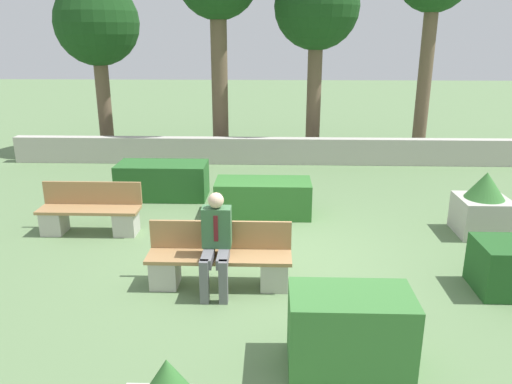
% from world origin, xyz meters
% --- Properties ---
extents(ground_plane, '(60.00, 60.00, 0.00)m').
position_xyz_m(ground_plane, '(0.00, 0.00, 0.00)').
color(ground_plane, '#607F51').
extents(perimeter_wall, '(13.41, 0.30, 0.68)m').
position_xyz_m(perimeter_wall, '(0.00, 5.79, 0.34)').
color(perimeter_wall, '#B7B2A8').
rests_on(perimeter_wall, ground_plane).
extents(bench_front, '(1.93, 0.48, 0.85)m').
position_xyz_m(bench_front, '(-0.64, -0.83, 0.33)').
color(bench_front, '#A37A4C').
rests_on(bench_front, ground_plane).
extents(bench_left_side, '(1.70, 0.48, 0.85)m').
position_xyz_m(bench_left_side, '(-3.03, 0.95, 0.32)').
color(bench_left_side, '#A37A4C').
rests_on(bench_left_side, ground_plane).
extents(person_seated_man, '(0.38, 0.63, 1.32)m').
position_xyz_m(person_seated_man, '(-0.66, -0.97, 0.73)').
color(person_seated_man, slate).
rests_on(person_seated_man, ground_plane).
extents(hedge_block_near_left, '(1.24, 0.70, 0.82)m').
position_xyz_m(hedge_block_near_left, '(0.86, -2.51, 0.41)').
color(hedge_block_near_left, '#3D7A38').
rests_on(hedge_block_near_left, ground_plane).
extents(hedge_block_near_right, '(1.82, 0.85, 0.73)m').
position_xyz_m(hedge_block_near_right, '(-2.20, 2.90, 0.36)').
color(hedge_block_near_right, '#286028').
rests_on(hedge_block_near_right, ground_plane).
extents(hedge_block_mid_right, '(1.77, 0.80, 0.66)m').
position_xyz_m(hedge_block_mid_right, '(-0.11, 1.93, 0.33)').
color(hedge_block_mid_right, '#33702D').
rests_on(hedge_block_mid_right, ground_plane).
extents(planter_corner_left, '(0.82, 0.82, 1.08)m').
position_xyz_m(planter_corner_left, '(3.61, 1.12, 0.48)').
color(planter_corner_left, '#B7B2A8').
rests_on(planter_corner_left, ground_plane).
extents(tree_leftmost, '(2.27, 2.27, 4.66)m').
position_xyz_m(tree_leftmost, '(-4.72, 7.14, 3.45)').
color(tree_leftmost, brown).
rests_on(tree_leftmost, ground_plane).
extents(tree_center_right, '(2.23, 2.23, 5.04)m').
position_xyz_m(tree_center_right, '(1.18, 6.93, 3.83)').
color(tree_center_right, brown).
rests_on(tree_center_right, ground_plane).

